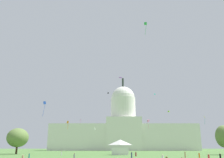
{
  "coord_description": "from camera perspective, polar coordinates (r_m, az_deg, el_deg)",
  "views": [
    {
      "loc": [
        -5.25,
        -37.25,
        3.1
      ],
      "look_at": [
        -5.3,
        80.25,
        35.18
      ],
      "focal_mm": 39.89,
      "sensor_mm": 36.0,
      "label": 1
    }
  ],
  "objects": [
    {
      "name": "kite_blue_low",
      "position": [
        66.65,
        -15.22,
        -5.85
      ],
      "size": [
        0.75,
        0.39,
        4.01
      ],
      "rotation": [
        0.0,
        0.0,
        5.89
      ],
      "color": "blue"
    },
    {
      "name": "kite_turquoise_high",
      "position": [
        174.85,
        9.8,
        -3.44
      ],
      "size": [
        0.98,
        0.48,
        0.82
      ],
      "rotation": [
        0.0,
        0.0,
        2.5
      ],
      "color": "teal"
    },
    {
      "name": "kite_white_low",
      "position": [
        176.89,
        -3.99,
        -11.33
      ],
      "size": [
        1.42,
        1.39,
        1.46
      ],
      "rotation": [
        0.0,
        0.0,
        4.2
      ],
      "color": "white"
    },
    {
      "name": "kite_pink_low",
      "position": [
        112.85,
        8.33,
        -9.47
      ],
      "size": [
        1.14,
        1.12,
        3.98
      ],
      "rotation": [
        0.0,
        0.0,
        5.27
      ],
      "color": "pink"
    },
    {
      "name": "kite_violet_mid",
      "position": [
        104.51,
        1.86,
        -0.04
      ],
      "size": [
        1.56,
        1.28,
        0.31
      ],
      "rotation": [
        0.0,
        0.0,
        3.52
      ],
      "color": "purple"
    },
    {
      "name": "capitol_building",
      "position": [
        223.47,
        2.67,
        -11.81
      ],
      "size": [
        126.42,
        28.23,
        64.48
      ],
      "color": "silver",
      "rests_on": "ground_plane"
    },
    {
      "name": "kite_lime_mid",
      "position": [
        166.42,
        12.89,
        -7.27
      ],
      "size": [
        1.22,
        1.21,
        0.89
      ],
      "rotation": [
        0.0,
        0.0,
        4.19
      ],
      "color": "#8CD133"
    },
    {
      "name": "kite_green_high",
      "position": [
        72.34,
        7.71,
        12.43
      ],
      "size": [
        0.86,
        0.9,
        3.89
      ],
      "rotation": [
        0.0,
        0.0,
        6.08
      ],
      "color": "green"
    },
    {
      "name": "person_tan_mid_right",
      "position": [
        78.63,
        16.45,
        -16.34
      ],
      "size": [
        0.55,
        0.55,
        1.77
      ],
      "rotation": [
        0.0,
        0.0,
        0.75
      ],
      "color": "tan",
      "rests_on": "ground_plane"
    },
    {
      "name": "kite_orange_low",
      "position": [
        121.44,
        -10.09,
        -9.89
      ],
      "size": [
        1.04,
        0.29,
        4.06
      ],
      "rotation": [
        0.0,
        0.0,
        2.36
      ],
      "color": "orange"
    },
    {
      "name": "person_maroon_edge_east",
      "position": [
        87.93,
        5.52,
        -16.79
      ],
      "size": [
        0.55,
        0.55,
        1.5
      ],
      "rotation": [
        0.0,
        0.0,
        4.48
      ],
      "color": "maroon",
      "rests_on": "ground_plane"
    },
    {
      "name": "tree_east_near",
      "position": [
        113.06,
        24.28,
        -11.91
      ],
      "size": [
        6.98,
        7.05,
        11.61
      ],
      "color": "#42301E",
      "rests_on": "ground_plane"
    },
    {
      "name": "person_navy_near_tree_west",
      "position": [
        73.65,
        4.56,
        -17.0
      ],
      "size": [
        0.42,
        0.42,
        1.76
      ],
      "rotation": [
        0.0,
        0.0,
        5.99
      ],
      "color": "navy",
      "rests_on": "ground_plane"
    },
    {
      "name": "kite_magenta_low",
      "position": [
        145.24,
        -7.2,
        -9.42
      ],
      "size": [
        1.2,
        1.07,
        2.4
      ],
      "rotation": [
        0.0,
        0.0,
        0.31
      ],
      "color": "#D1339E"
    },
    {
      "name": "person_white_deep_crowd",
      "position": [
        97.85,
        -11.49,
        -16.35
      ],
      "size": [
        0.43,
        0.43,
        1.62
      ],
      "rotation": [
        0.0,
        0.0,
        5.89
      ],
      "color": "silver",
      "rests_on": "ground_plane"
    },
    {
      "name": "person_red_near_tree_east",
      "position": [
        62.83,
        21.33,
        -16.44
      ],
      "size": [
        0.52,
        0.52,
        1.6
      ],
      "rotation": [
        0.0,
        0.0,
        2.81
      ],
      "color": "red",
      "rests_on": "ground_plane"
    },
    {
      "name": "kite_black_high",
      "position": [
        176.07,
        -0.87,
        -3.23
      ],
      "size": [
        0.99,
        0.63,
        1.16
      ],
      "rotation": [
        0.0,
        0.0,
        2.06
      ],
      "color": "black"
    },
    {
      "name": "person_teal_mid_center",
      "position": [
        75.88,
        -18.43,
        -16.36
      ],
      "size": [
        0.46,
        0.46,
        1.47
      ],
      "rotation": [
        0.0,
        0.0,
        5.56
      ],
      "color": "#1E757A",
      "rests_on": "ground_plane"
    },
    {
      "name": "event_tent",
      "position": [
        103.24,
        1.91,
        -15.34
      ],
      "size": [
        7.17,
        6.8,
        5.89
      ],
      "rotation": [
        0.0,
        0.0,
        -0.04
      ],
      "color": "white",
      "rests_on": "ground_plane"
    },
    {
      "name": "kite_yellow_low",
      "position": [
        99.02,
        20.47,
        -8.38
      ],
      "size": [
        0.58,
        0.82,
        3.07
      ],
      "rotation": [
        0.0,
        0.0,
        3.58
      ],
      "color": "yellow"
    },
    {
      "name": "person_black_aisle_center",
      "position": [
        69.05,
        23.59,
        -16.01
      ],
      "size": [
        0.58,
        0.58,
        1.65
      ],
      "rotation": [
        0.0,
        0.0,
        5.61
      ],
      "color": "black",
      "rests_on": "ground_plane"
    },
    {
      "name": "tree_west_near",
      "position": [
        121.12,
        -20.77,
        -12.46
      ],
      "size": [
        10.0,
        11.44,
        11.17
      ],
      "color": "#42301E",
      "rests_on": "ground_plane"
    },
    {
      "name": "person_grey_front_center",
      "position": [
        63.28,
        -8.62,
        -17.22
      ],
      "size": [
        0.42,
        0.42,
        1.63
      ],
      "rotation": [
        0.0,
        0.0,
        0.4
      ],
      "color": "gray",
      "rests_on": "ground_plane"
    },
    {
      "name": "person_orange_near_tent",
      "position": [
        80.3,
        19.39,
        -16.18
      ],
      "size": [
        0.43,
        0.43,
        1.49
      ],
      "rotation": [
        0.0,
        0.0,
        4.67
      ],
      "color": "orange",
      "rests_on": "ground_plane"
    }
  ]
}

